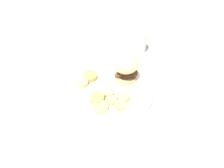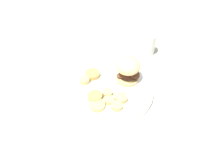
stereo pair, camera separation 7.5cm
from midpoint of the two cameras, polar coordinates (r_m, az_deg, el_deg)
ground_plane at (r=0.79m, az=2.75°, el=-2.43°), size 4.00×4.00×0.00m
dinner_plate at (r=0.78m, az=2.77°, el=-1.89°), size 0.29×0.29×0.02m
sandwich at (r=0.78m, az=7.07°, el=3.80°), size 0.09×0.09×0.10m
potato_round_0 at (r=0.71m, az=4.28°, el=-5.88°), size 0.04×0.04×0.01m
potato_round_1 at (r=0.75m, az=1.71°, el=-2.42°), size 0.04×0.04×0.01m
potato_round_2 at (r=0.73m, az=2.16°, el=-4.33°), size 0.04×0.04×0.01m
potato_round_3 at (r=0.79m, az=-4.51°, el=0.82°), size 0.04×0.04×0.02m
potato_round_4 at (r=0.74m, az=-1.54°, el=-3.45°), size 0.05×0.05×0.02m
potato_round_5 at (r=0.71m, az=-0.86°, el=-5.71°), size 0.05×0.05×0.01m
potato_round_6 at (r=0.82m, az=-2.48°, el=2.47°), size 0.05×0.05×0.02m
potato_round_7 at (r=0.74m, az=5.38°, el=-3.73°), size 0.04×0.04×0.01m
fork at (r=0.86m, az=-15.26°, el=0.74°), size 0.19×0.04×0.00m
drinking_glass at (r=0.96m, az=11.71°, el=10.06°), size 0.06×0.06×0.09m
napkin at (r=0.78m, az=19.98°, el=-6.51°), size 0.10×0.13×0.01m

